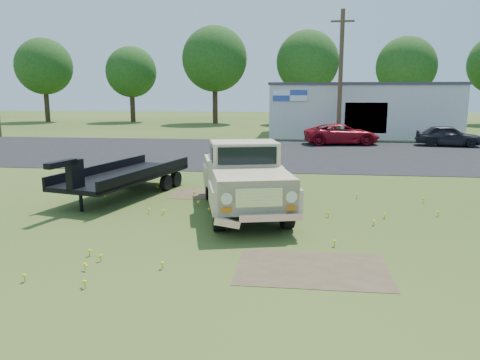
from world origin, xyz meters
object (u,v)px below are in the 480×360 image
Objects in this scene: red_pickup at (342,134)px; vintage_pickup_truck at (244,177)px; flatbed_trailer at (125,172)px; dark_sedan at (448,136)px.

vintage_pickup_truck is at bearing 158.10° from red_pickup.
vintage_pickup_truck reaches higher than flatbed_trailer.
flatbed_trailer reaches higher than red_pickup.
red_pickup is (4.41, 18.45, -0.36)m from vintage_pickup_truck.
flatbed_trailer is at bearing 145.61° from dark_sedan.
red_pickup is 1.24× the size of dark_sedan.
vintage_pickup_truck is 21.43m from dark_sedan.
dark_sedan is at bearing 44.49° from vintage_pickup_truck.
dark_sedan is (6.72, -0.14, -0.01)m from red_pickup.
red_pickup is 6.73m from dark_sedan.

